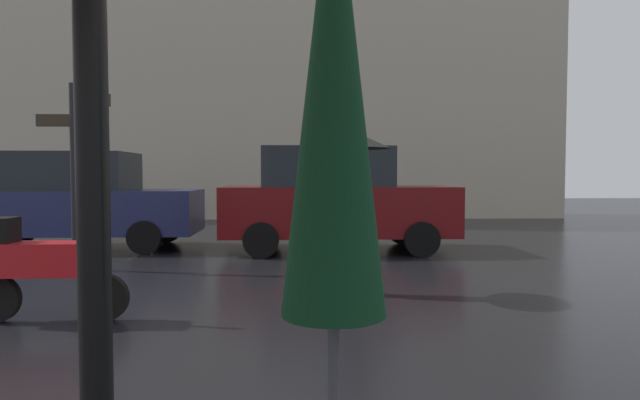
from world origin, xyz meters
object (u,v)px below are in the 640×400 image
Objects in this scene: parked_car_left at (335,199)px; street_signpost at (73,157)px; pedestrian_with_umbrella at (352,167)px; parked_car_right at (74,200)px; folded_patio_umbrella_near at (334,127)px; parked_scooter at (45,264)px.

street_signpost is at bearing 20.59° from parked_car_left.
street_signpost is (-3.95, 1.86, 0.18)m from pedestrian_with_umbrella.
parked_car_left is 0.93× the size of parked_car_right.
folded_patio_umbrella_near reaches higher than pedestrian_with_umbrella.
street_signpost reaches higher than folded_patio_umbrella_near.
pedestrian_with_umbrella reaches higher than parked_car_left.
parked_car_right is (-4.91, 4.25, -0.58)m from pedestrian_with_umbrella.
street_signpost reaches higher than parked_scooter.
parked_car_right reaches higher than parked_scooter.
pedestrian_with_umbrella is 0.42× the size of parked_car_right.
parked_car_left reaches higher than parked_scooter.
folded_patio_umbrella_near is 10.13m from parked_car_right.
parked_car_left is (0.61, 8.62, -0.58)m from folded_patio_umbrella_near.
street_signpost is at bearing 116.87° from folded_patio_umbrella_near.
parked_car_left is at bearing -37.04° from pedestrian_with_umbrella.
parked_car_left reaches higher than parked_car_right.
folded_patio_umbrella_near is 1.21× the size of pedestrian_with_umbrella.
parked_car_left is at bearing 25.23° from street_signpost.
pedestrian_with_umbrella is 4.37m from street_signpost.
folded_patio_umbrella_near is at bearing 121.14° from parked_car_right.
parked_car_left is 1.53× the size of street_signpost.
parked_scooter is at bearing 114.66° from parked_car_right.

